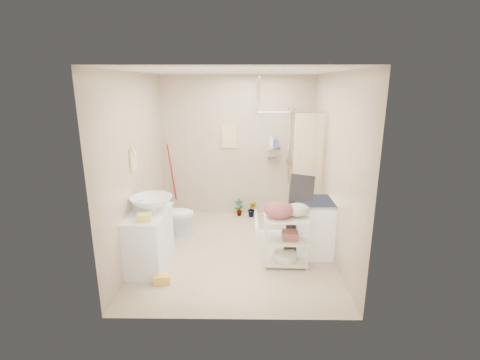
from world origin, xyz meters
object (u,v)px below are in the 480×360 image
object	(u,v)px
vanity	(149,240)
washing_machine	(313,227)
laundry_rack	(286,236)
toilet	(173,215)

from	to	relation	value
vanity	washing_machine	distance (m)	2.34
washing_machine	laundry_rack	xyz separation A→B (m)	(-0.44, -0.35, 0.01)
toilet	washing_machine	xyz separation A→B (m)	(2.18, -0.61, 0.06)
toilet	laundry_rack	xyz separation A→B (m)	(1.74, -0.97, 0.07)
toilet	laundry_rack	bearing A→B (deg)	-121.71
vanity	toilet	bearing A→B (deg)	84.80
toilet	washing_machine	world-z (taller)	washing_machine
toilet	laundry_rack	world-z (taller)	laundry_rack
washing_machine	laundry_rack	world-z (taller)	laundry_rack
toilet	laundry_rack	size ratio (longest dim) A/B	0.84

